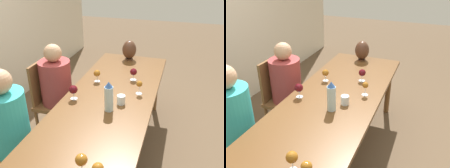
% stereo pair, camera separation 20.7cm
% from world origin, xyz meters
% --- Properties ---
extents(ground_plane, '(14.00, 14.00, 0.00)m').
position_xyz_m(ground_plane, '(0.00, 0.00, 0.00)').
color(ground_plane, brown).
extents(dining_table, '(2.46, 0.86, 0.75)m').
position_xyz_m(dining_table, '(0.00, 0.00, 0.67)').
color(dining_table, brown).
rests_on(dining_table, ground_plane).
extents(water_bottle, '(0.08, 0.08, 0.28)m').
position_xyz_m(water_bottle, '(-0.19, -0.06, 0.88)').
color(water_bottle, '#ADCCD6').
rests_on(water_bottle, dining_table).
extents(water_tumbler, '(0.08, 0.08, 0.09)m').
position_xyz_m(water_tumbler, '(-0.05, -0.14, 0.79)').
color(water_tumbler, silver).
rests_on(water_tumbler, dining_table).
extents(vase, '(0.18, 0.18, 0.26)m').
position_xyz_m(vase, '(1.08, 0.05, 0.88)').
color(vase, '#4C2D1E').
rests_on(vase, dining_table).
extents(wine_glass_0, '(0.08, 0.08, 0.14)m').
position_xyz_m(wine_glass_0, '(-0.09, 0.32, 0.84)').
color(wine_glass_0, silver).
rests_on(wine_glass_0, dining_table).
extents(wine_glass_1, '(0.08, 0.08, 0.15)m').
position_xyz_m(wine_glass_1, '(-0.93, -0.12, 0.85)').
color(wine_glass_1, silver).
rests_on(wine_glass_1, dining_table).
extents(wine_glass_2, '(0.06, 0.06, 0.14)m').
position_xyz_m(wine_glass_2, '(0.18, -0.26, 0.85)').
color(wine_glass_2, silver).
rests_on(wine_glass_2, dining_table).
extents(wine_glass_3, '(0.08, 0.08, 0.14)m').
position_xyz_m(wine_glass_3, '(0.48, -0.14, 0.84)').
color(wine_glass_3, silver).
rests_on(wine_glass_3, dining_table).
extents(wine_glass_4, '(0.07, 0.07, 0.13)m').
position_xyz_m(wine_glass_4, '(-0.96, -0.23, 0.84)').
color(wine_glass_4, silver).
rests_on(wine_glass_4, dining_table).
extents(wine_glass_5, '(0.07, 0.07, 0.13)m').
position_xyz_m(wine_glass_5, '(0.33, 0.23, 0.84)').
color(wine_glass_5, silver).
rests_on(wine_glass_5, dining_table).
extents(chair_near, '(0.44, 0.44, 0.93)m').
position_xyz_m(chair_near, '(-0.59, 0.77, 0.50)').
color(chair_near, brown).
rests_on(chair_near, ground_plane).
extents(chair_far, '(0.44, 0.44, 0.93)m').
position_xyz_m(chair_far, '(0.25, 0.77, 0.50)').
color(chair_far, brown).
rests_on(chair_far, ground_plane).
extents(person_near, '(0.34, 0.34, 1.21)m').
position_xyz_m(person_near, '(-0.59, 0.68, 0.65)').
color(person_near, '#2D2D38').
rests_on(person_near, ground_plane).
extents(person_far, '(0.35, 0.35, 1.15)m').
position_xyz_m(person_far, '(0.25, 0.68, 0.61)').
color(person_far, '#2D2D38').
rests_on(person_far, ground_plane).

